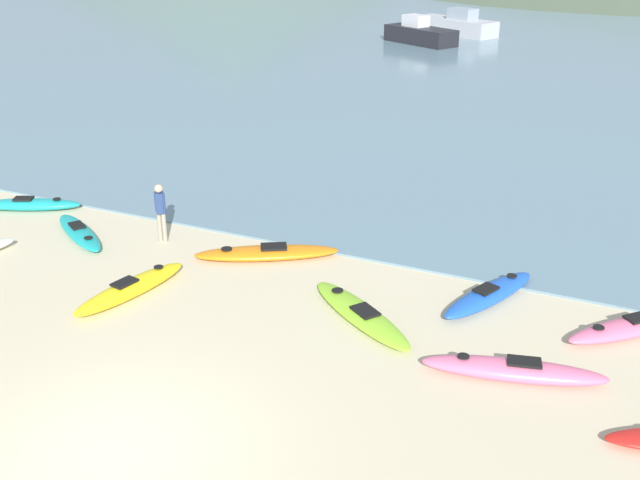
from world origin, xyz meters
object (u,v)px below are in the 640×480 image
at_px(kayak_on_sand_5, 489,294).
at_px(kayak_on_sand_8, 631,327).
at_px(kayak_on_sand_6, 361,314).
at_px(person_near_waterline, 161,209).
at_px(kayak_on_sand_9, 29,204).
at_px(moored_boat_2, 456,25).
at_px(kayak_on_sand_0, 514,370).
at_px(kayak_on_sand_7, 267,253).
at_px(kayak_on_sand_1, 79,232).
at_px(moored_boat_1, 420,34).
at_px(kayak_on_sand_2, 131,288).

bearing_deg(kayak_on_sand_5, kayak_on_sand_8, -3.92).
distance_m(kayak_on_sand_6, person_near_waterline, 6.33).
bearing_deg(kayak_on_sand_9, kayak_on_sand_5, -0.10).
distance_m(kayak_on_sand_8, moored_boat_2, 39.60).
relative_size(kayak_on_sand_0, kayak_on_sand_8, 1.29).
distance_m(kayak_on_sand_7, kayak_on_sand_8, 8.28).
xyz_separation_m(kayak_on_sand_1, kayak_on_sand_7, (5.02, 0.86, 0.01)).
xyz_separation_m(kayak_on_sand_0, kayak_on_sand_6, (-3.29, 0.84, -0.05)).
xyz_separation_m(kayak_on_sand_1, kayak_on_sand_8, (13.30, 0.71, 0.04)).
relative_size(kayak_on_sand_0, moored_boat_2, 0.54).
height_order(moored_boat_1, moored_boat_2, moored_boat_2).
relative_size(person_near_waterline, moored_boat_2, 0.25).
relative_size(kayak_on_sand_2, kayak_on_sand_9, 1.07).
bearing_deg(moored_boat_1, moored_boat_2, 77.74).
height_order(person_near_waterline, moored_boat_2, moored_boat_2).
bearing_deg(kayak_on_sand_5, kayak_on_sand_9, 179.90).
relative_size(kayak_on_sand_7, moored_boat_1, 0.66).
height_order(kayak_on_sand_9, person_near_waterline, person_near_waterline).
distance_m(kayak_on_sand_8, person_near_waterline, 11.19).
bearing_deg(kayak_on_sand_1, person_near_waterline, 17.34).
relative_size(kayak_on_sand_1, kayak_on_sand_6, 0.88).
bearing_deg(kayak_on_sand_7, person_near_waterline, -176.16).
relative_size(kayak_on_sand_2, person_near_waterline, 2.02).
bearing_deg(kayak_on_sand_8, kayak_on_sand_5, 176.08).
distance_m(person_near_waterline, moored_boat_2, 37.31).
height_order(kayak_on_sand_0, kayak_on_sand_7, kayak_on_sand_0).
relative_size(kayak_on_sand_5, moored_boat_2, 0.48).
distance_m(kayak_on_sand_2, kayak_on_sand_5, 7.78).
distance_m(kayak_on_sand_5, person_near_waterline, 8.32).
bearing_deg(kayak_on_sand_8, moored_boat_1, 114.29).
bearing_deg(kayak_on_sand_1, kayak_on_sand_6, -6.80).
bearing_deg(kayak_on_sand_0, kayak_on_sand_5, 111.28).
distance_m(kayak_on_sand_6, moored_boat_1, 35.45).
distance_m(kayak_on_sand_6, kayak_on_sand_9, 10.96).
relative_size(kayak_on_sand_1, person_near_waterline, 1.79).
xyz_separation_m(kayak_on_sand_1, person_near_waterline, (2.13, 0.67, 0.75)).
height_order(kayak_on_sand_0, moored_boat_2, moored_boat_2).
bearing_deg(person_near_waterline, kayak_on_sand_8, 0.23).
relative_size(kayak_on_sand_0, kayak_on_sand_9, 1.16).
xyz_separation_m(kayak_on_sand_2, kayak_on_sand_9, (-5.83, 3.01, -0.02)).
xyz_separation_m(kayak_on_sand_0, kayak_on_sand_7, (-6.46, 2.68, -0.04)).
xyz_separation_m(kayak_on_sand_9, person_near_waterline, (4.72, -0.27, 0.72)).
bearing_deg(kayak_on_sand_7, kayak_on_sand_8, -1.03).
xyz_separation_m(kayak_on_sand_7, kayak_on_sand_9, (-7.61, 0.07, 0.02)).
bearing_deg(kayak_on_sand_1, kayak_on_sand_5, 4.98).
distance_m(kayak_on_sand_2, moored_boat_2, 40.13).
relative_size(kayak_on_sand_9, moored_boat_1, 0.56).
xyz_separation_m(kayak_on_sand_6, kayak_on_sand_8, (5.10, 1.69, 0.03)).
height_order(kayak_on_sand_2, person_near_waterline, person_near_waterline).
distance_m(kayak_on_sand_1, kayak_on_sand_5, 10.46).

